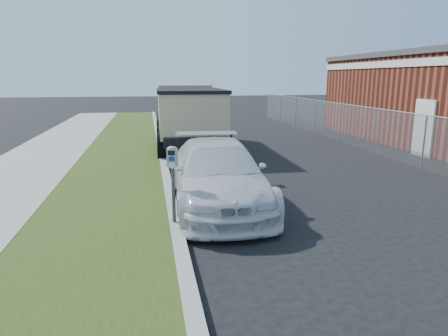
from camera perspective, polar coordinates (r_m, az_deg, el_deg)
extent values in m
plane|color=black|center=(8.86, 10.24, -7.36)|extent=(120.00, 120.00, 0.00)
cube|color=gray|center=(10.19, -7.72, -4.13)|extent=(0.25, 50.00, 0.15)
cube|color=#223C10|center=(10.25, -16.71, -4.53)|extent=(3.00, 50.00, 0.13)
plane|color=slate|center=(17.44, 20.75, 4.99)|extent=(0.00, 30.00, 30.00)
cylinder|color=#949AA1|center=(17.35, 20.99, 7.93)|extent=(0.04, 30.00, 0.04)
cylinder|color=#949AA1|center=(14.98, 26.66, 3.30)|extent=(0.06, 0.06, 1.80)
cylinder|color=#949AA1|center=(17.44, 20.75, 4.99)|extent=(0.06, 0.06, 1.80)
cylinder|color=#949AA1|center=(20.04, 16.32, 6.22)|extent=(0.06, 0.06, 1.80)
cylinder|color=#949AA1|center=(22.74, 12.90, 7.13)|extent=(0.06, 0.06, 1.80)
cylinder|color=#949AA1|center=(25.50, 10.21, 7.84)|extent=(0.06, 0.06, 1.80)
cylinder|color=#949AA1|center=(28.32, 8.05, 8.39)|extent=(0.06, 0.06, 1.80)
cylinder|color=#949AA1|center=(31.17, 6.27, 8.83)|extent=(0.06, 0.06, 1.80)
cube|color=silver|center=(18.96, 23.75, 13.51)|extent=(0.06, 14.00, 0.30)
cube|color=silver|center=(17.41, 26.61, 5.12)|extent=(0.08, 1.10, 2.20)
cylinder|color=#3F4247|center=(8.10, -7.22, -3.85)|extent=(0.09, 0.09, 1.14)
cube|color=gray|center=(7.92, -7.37, 1.44)|extent=(0.24, 0.19, 0.34)
ellipsoid|color=gray|center=(7.88, -7.41, 2.65)|extent=(0.25, 0.20, 0.13)
cube|color=black|center=(7.82, -7.53, 2.15)|extent=(0.13, 0.05, 0.09)
cube|color=#0D3498|center=(7.85, -7.50, 1.25)|extent=(0.12, 0.04, 0.08)
cylinder|color=silver|center=(7.88, -7.47, 0.36)|extent=(0.12, 0.04, 0.13)
cube|color=#3F4247|center=(7.84, -7.50, 1.50)|extent=(0.05, 0.02, 0.06)
imported|color=silver|center=(9.61, -0.94, -0.84)|extent=(2.28, 5.28, 1.51)
cube|color=black|center=(17.45, -5.04, 5.32)|extent=(2.46, 6.78, 0.37)
cube|color=tan|center=(19.77, -5.65, 8.71)|extent=(2.51, 1.95, 2.10)
cube|color=black|center=(19.74, -5.68, 9.93)|extent=(2.54, 1.97, 0.63)
cube|color=tan|center=(16.52, -4.86, 7.93)|extent=(2.62, 4.47, 1.68)
cube|color=black|center=(16.47, -4.92, 10.95)|extent=(2.73, 4.58, 0.13)
cube|color=black|center=(20.85, -5.78, 6.30)|extent=(2.53, 0.21, 0.32)
cylinder|color=black|center=(19.73, -9.08, 5.38)|extent=(0.36, 1.06, 1.05)
cylinder|color=black|center=(19.89, -2.07, 5.59)|extent=(0.36, 1.06, 1.05)
cylinder|color=black|center=(16.91, -8.98, 4.16)|extent=(0.36, 1.06, 1.05)
cylinder|color=black|center=(17.10, -0.83, 4.41)|extent=(0.36, 1.06, 1.05)
cylinder|color=black|center=(15.04, -8.89, 3.10)|extent=(0.36, 1.06, 1.05)
cylinder|color=black|center=(15.26, 0.24, 3.39)|extent=(0.36, 1.06, 1.05)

